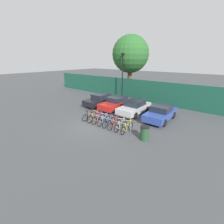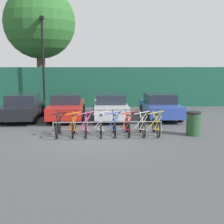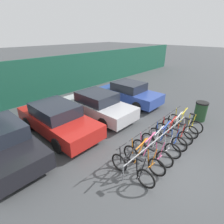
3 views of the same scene
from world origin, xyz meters
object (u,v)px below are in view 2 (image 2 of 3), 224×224
Objects in this scene: trash_bin at (193,123)px; bicycle_black at (58,127)px; bicycle_red at (128,126)px; bike_rack at (107,123)px; bicycle_pink at (86,127)px; car_black at (23,107)px; bicycle_white at (142,126)px; tree_behind_hoarding at (40,23)px; car_red at (67,106)px; car_silver at (110,107)px; bicycle_yellow at (156,126)px; bicycle_blue at (114,127)px; car_blue at (160,106)px; lamp_post at (43,58)px; bicycle_orange at (74,127)px; bicycle_silver at (101,127)px.

bicycle_black is at bearing 178.11° from trash_bin.
bike_rack is at bearing 173.63° from bicycle_red.
car_black is at bearing 130.03° from bicycle_pink.
tree_behind_hoarding is (-6.07, 10.77, 5.64)m from bicycle_white.
car_red is 2.44m from car_silver.
bicycle_yellow is at bearing -4.03° from bike_rack.
bicycle_blue is 5.02m from car_blue.
bicycle_white is (3.61, 0.00, 0.00)m from bicycle_black.
bicycle_red is 13.32m from tree_behind_hoarding.
bicycle_pink is 1.21m from bicycle_blue.
car_red is at bearing 2.57° from car_black.
lamp_post reaches higher than bicycle_blue.
trash_bin is at bearing -46.88° from lamp_post.
trash_bin is at bearing -5.27° from bike_rack.
lamp_post is (-1.85, 7.97, 3.04)m from bicycle_black.
bicycle_orange is 0.37× the size of car_red.
bicycle_pink is at bearing 179.37° from bicycle_white.
bicycle_blue is 1.00× the size of bicycle_yellow.
bicycle_orange is 0.20× the size of tree_behind_hoarding.
trash_bin is 14.79m from tree_behind_hoarding.
car_silver reaches higher than bicycle_pink.
car_red is at bearing 136.37° from bicycle_yellow.
bicycle_silver is 2.40m from bicycle_yellow.
bicycle_yellow is at bearing -3.47° from bicycle_blue.
tree_behind_hoarding is (-0.05, 6.60, 5.33)m from car_black.
bicycle_red is 0.39× the size of car_black.
bicycle_yellow is 4.51m from car_silver.
bike_rack is 1.09× the size of car_black.
lamp_post is at bearing 138.00° from car_silver.
bicycle_white is 4.45m from car_blue.
bicycle_blue is 3.41m from trash_bin.
bicycle_white is 1.00× the size of bicycle_yellow.
bicycle_black is 3.61m from bicycle_white.
bicycle_yellow is at bearing -32.21° from car_black.
bicycle_blue is 1.66× the size of trash_bin.
bike_rack is at bearing -66.70° from tree_behind_hoarding.
lamp_post reaches higher than car_silver.
bicycle_blue is 0.20× the size of tree_behind_hoarding.
car_red is at bearing 178.20° from car_blue.
car_blue is (2.85, 4.12, 0.31)m from bicycle_blue.
car_blue is at bearing 44.72° from bicycle_pink.
bicycle_silver is 0.28× the size of lamp_post.
car_black reaches higher than trash_bin.
car_red is 8.75m from tree_behind_hoarding.
bicycle_silver is 12.89m from tree_behind_hoarding.
car_red is at bearing 117.11° from bike_rack.
bicycle_silver is 0.41× the size of car_blue.
bike_rack is 0.35m from bicycle_silver.
trash_bin is at bearing -6.70° from bicycle_blue.
car_silver is (2.43, -0.16, -0.00)m from car_red.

